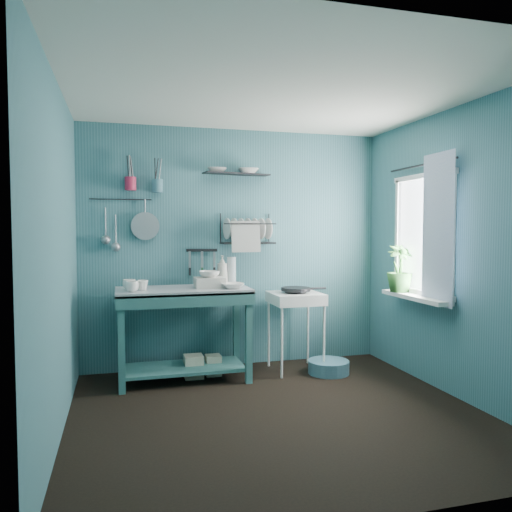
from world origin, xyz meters
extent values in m
plane|color=black|center=(0.00, 0.00, 0.00)|extent=(3.20, 3.20, 0.00)
plane|color=silver|center=(0.00, 0.00, 2.50)|extent=(3.20, 3.20, 0.00)
plane|color=#36666E|center=(0.00, 1.50, 1.25)|extent=(3.20, 0.00, 3.20)
plane|color=#36666E|center=(0.00, -1.50, 1.25)|extent=(3.20, 0.00, 3.20)
plane|color=#36666E|center=(-1.60, 0.00, 1.25)|extent=(0.00, 3.00, 3.00)
plane|color=#36666E|center=(1.60, 0.00, 1.25)|extent=(0.00, 3.00, 3.00)
cube|color=#326A67|center=(-0.61, 1.08, 0.44)|extent=(1.26, 0.63, 0.89)
imported|color=white|center=(-1.09, 0.92, 0.94)|extent=(0.12, 0.12, 0.10)
imported|color=white|center=(-0.99, 1.02, 0.94)|extent=(0.14, 0.14, 0.09)
imported|color=white|center=(-1.11, 1.08, 0.94)|extent=(0.17, 0.17, 0.10)
cube|color=beige|center=(-0.36, 1.06, 0.94)|extent=(0.28, 0.22, 0.10)
imported|color=white|center=(-0.36, 1.06, 1.02)|extent=(0.20, 0.19, 0.06)
imported|color=beige|center=(-0.19, 1.28, 1.04)|extent=(0.11, 0.12, 0.30)
cylinder|color=silver|center=(-0.09, 1.30, 1.03)|extent=(0.09, 0.09, 0.28)
imported|color=white|center=(-0.16, 0.93, 0.92)|extent=(0.22, 0.22, 0.05)
cube|color=white|center=(0.54, 1.11, 0.40)|extent=(0.56, 0.56, 0.80)
cylinder|color=black|center=(0.54, 1.11, 0.84)|extent=(0.30, 0.30, 0.03)
cube|color=black|center=(-0.37, 1.47, 1.23)|extent=(0.32, 0.06, 0.03)
cube|color=black|center=(0.10, 1.37, 1.46)|extent=(0.56, 0.28, 0.32)
cube|color=black|center=(-0.01, 1.40, 2.02)|extent=(0.72, 0.29, 0.01)
imported|color=white|center=(-0.22, 1.40, 2.09)|extent=(0.23, 0.23, 0.05)
imported|color=white|center=(0.12, 1.40, 2.04)|extent=(0.25, 0.25, 0.05)
cylinder|color=#B92242|center=(-1.08, 1.42, 1.90)|extent=(0.11, 0.11, 0.13)
cylinder|color=#3D7180|center=(-0.82, 1.42, 1.88)|extent=(0.11, 0.11, 0.13)
cylinder|color=#9B9DA3|center=(-0.94, 1.45, 1.48)|extent=(0.28, 0.03, 0.28)
cylinder|color=#9B9DA3|center=(-1.32, 1.46, 1.52)|extent=(0.01, 0.01, 0.30)
cylinder|color=#9B9DA3|center=(-1.23, 1.46, 1.45)|extent=(0.01, 0.01, 0.30)
cylinder|color=black|center=(-1.17, 1.47, 1.75)|extent=(0.60, 0.01, 0.01)
plane|color=white|center=(1.59, 0.45, 1.40)|extent=(0.00, 1.10, 1.10)
cube|color=white|center=(1.50, 0.45, 0.81)|extent=(0.16, 0.95, 0.04)
plane|color=white|center=(1.52, 0.15, 1.45)|extent=(0.00, 1.35, 1.35)
cylinder|color=black|center=(1.54, 0.45, 2.05)|extent=(0.02, 1.05, 0.02)
imported|color=#2D6629|center=(1.49, 0.71, 1.06)|extent=(0.29, 0.29, 0.47)
cube|color=tan|center=(-0.51, 1.13, 0.11)|extent=(0.18, 0.18, 0.22)
cube|color=tan|center=(-0.31, 1.16, 0.10)|extent=(0.15, 0.15, 0.20)
cylinder|color=teal|center=(0.83, 0.91, 0.07)|extent=(0.41, 0.41, 0.13)
camera|label=1|loc=(-1.18, -3.67, 1.46)|focal=35.00mm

